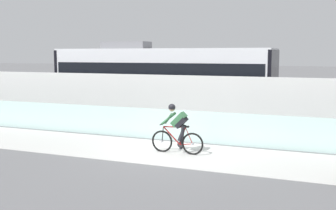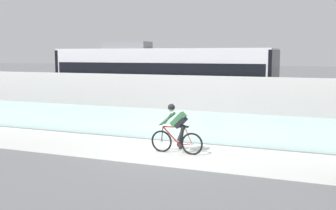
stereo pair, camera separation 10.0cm
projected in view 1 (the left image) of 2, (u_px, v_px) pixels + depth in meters
ground_plane at (170, 153)px, 13.47m from camera, size 200.00×200.00×0.00m
bike_path_deck at (170, 153)px, 13.46m from camera, size 32.00×3.20×0.01m
glass_parapet at (189, 126)px, 15.10m from camera, size 32.00×0.05×1.15m
concrete_barrier_wall at (204, 105)px, 16.68m from camera, size 32.00×0.36×2.32m
tram_rail_near at (220, 123)px, 19.11m from camera, size 32.00×0.08×0.01m
tram_rail_far at (227, 119)px, 20.43m from camera, size 32.00×0.08×0.01m
tram at (162, 80)px, 20.73m from camera, size 11.06×2.54×3.81m
cyclist_on_bike at (177, 130)px, 13.28m from camera, size 1.77×0.58×1.61m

